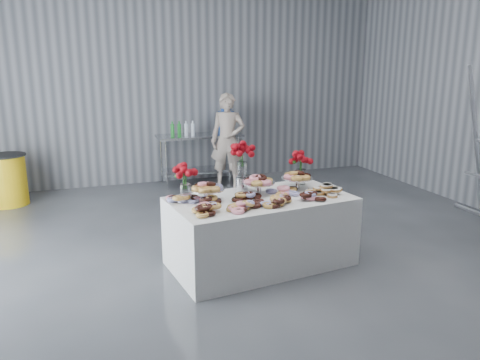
% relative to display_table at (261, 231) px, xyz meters
% --- Properties ---
extents(ground, '(9.00, 9.00, 0.00)m').
position_rel_display_table_xyz_m(ground, '(-0.17, -0.46, -0.38)').
color(ground, '#34363C').
rests_on(ground, ground).
extents(room_walls, '(8.04, 9.04, 4.02)m').
position_rel_display_table_xyz_m(room_walls, '(-0.44, -0.39, 2.26)').
color(room_walls, gray).
rests_on(room_walls, ground).
extents(display_table, '(2.01, 1.23, 0.75)m').
position_rel_display_table_xyz_m(display_table, '(0.00, 0.00, 0.00)').
color(display_table, silver).
rests_on(display_table, ground).
extents(prep_table, '(1.50, 0.60, 0.90)m').
position_rel_display_table_xyz_m(prep_table, '(0.25, 3.64, 0.24)').
color(prep_table, silver).
rests_on(prep_table, ground).
extents(donut_mounds, '(1.89, 1.02, 0.09)m').
position_rel_display_table_xyz_m(donut_mounds, '(-0.00, -0.05, 0.42)').
color(donut_mounds, '#E3AD53').
rests_on(donut_mounds, display_table).
extents(cake_stand_left, '(0.36, 0.36, 0.17)m').
position_rel_display_table_xyz_m(cake_stand_left, '(-0.56, 0.08, 0.52)').
color(cake_stand_left, silver).
rests_on(cake_stand_left, display_table).
extents(cake_stand_mid, '(0.36, 0.36, 0.17)m').
position_rel_display_table_xyz_m(cake_stand_mid, '(0.03, 0.16, 0.52)').
color(cake_stand_mid, silver).
rests_on(cake_stand_mid, display_table).
extents(cake_stand_right, '(0.36, 0.36, 0.17)m').
position_rel_display_table_xyz_m(cake_stand_right, '(0.53, 0.22, 0.52)').
color(cake_stand_right, silver).
rests_on(cake_stand_right, display_table).
extents(danish_pile, '(0.48, 0.48, 0.11)m').
position_rel_display_table_xyz_m(danish_pile, '(0.76, -0.05, 0.43)').
color(danish_pile, white).
rests_on(danish_pile, display_table).
extents(bouquet_left, '(0.26, 0.26, 0.42)m').
position_rel_display_table_xyz_m(bouquet_left, '(-0.78, 0.15, 0.67)').
color(bouquet_left, white).
rests_on(bouquet_left, display_table).
extents(bouquet_right, '(0.26, 0.26, 0.42)m').
position_rel_display_table_xyz_m(bouquet_right, '(0.66, 0.39, 0.67)').
color(bouquet_right, white).
rests_on(bouquet_right, display_table).
extents(bouquet_center, '(0.26, 0.26, 0.57)m').
position_rel_display_table_xyz_m(bouquet_center, '(-0.09, 0.34, 0.75)').
color(bouquet_center, silver).
rests_on(bouquet_center, display_table).
extents(water_jug, '(0.28, 0.28, 0.55)m').
position_rel_display_table_xyz_m(water_jug, '(0.75, 3.64, 0.77)').
color(water_jug, '#3B6ACB').
rests_on(water_jug, prep_table).
extents(drink_bottles, '(0.54, 0.08, 0.27)m').
position_rel_display_table_xyz_m(drink_bottles, '(-0.07, 3.54, 0.66)').
color(drink_bottles, '#268C33').
rests_on(drink_bottles, prep_table).
extents(person, '(0.71, 0.60, 1.65)m').
position_rel_display_table_xyz_m(person, '(0.67, 3.28, 0.45)').
color(person, '#CC8C93').
rests_on(person, ground).
extents(trash_barrel, '(0.62, 0.62, 0.79)m').
position_rel_display_table_xyz_m(trash_barrel, '(-2.88, 3.32, 0.02)').
color(trash_barrel, yellow).
rests_on(trash_barrel, ground).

